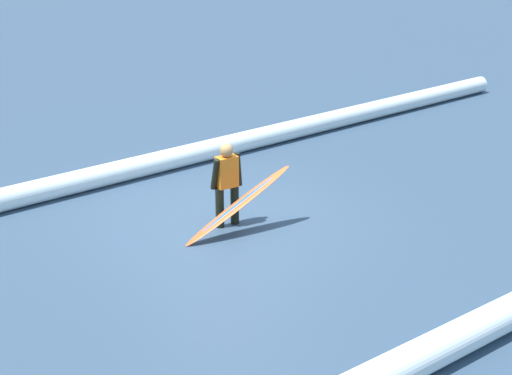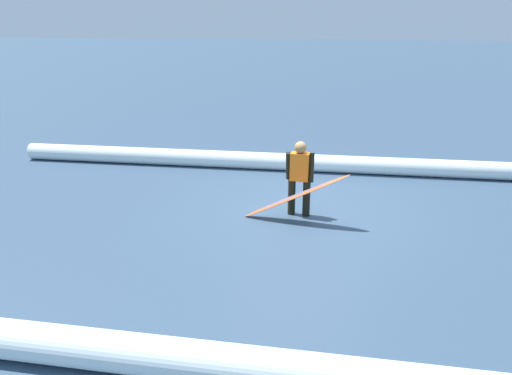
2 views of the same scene
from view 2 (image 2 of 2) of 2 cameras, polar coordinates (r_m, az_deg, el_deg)
ground_plane at (r=9.70m, az=5.26°, el=-2.68°), size 146.76×146.76×0.00m
surfer at (r=9.27m, az=4.97°, el=1.47°), size 0.52×0.24×1.41m
surfboard at (r=9.02m, az=4.48°, el=-1.00°), size 1.94×0.44×1.02m
wave_crest_foreground at (r=12.19m, az=13.61°, el=2.42°), size 17.69×0.77×0.41m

